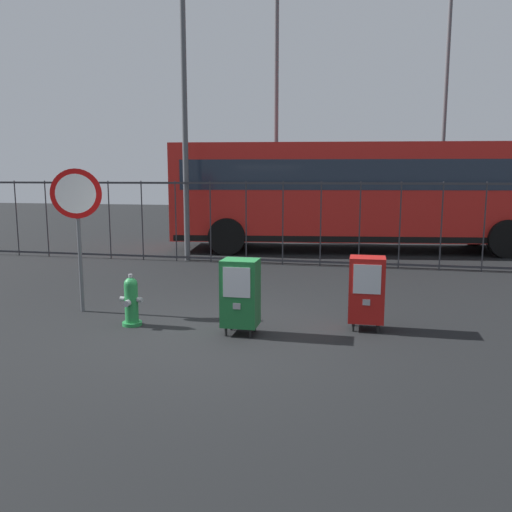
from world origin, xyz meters
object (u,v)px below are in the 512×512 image
Objects in this scene: street_light_near_left at (446,90)px; street_light_far_left at (184,86)px; newspaper_box_primary at (367,289)px; stop_sign at (77,210)px; newspaper_box_secondary at (240,293)px; fire_hydrant at (131,301)px; bus_near at (360,191)px; street_light_near_right at (276,97)px.

street_light_near_left is 9.35m from street_light_far_left.
street_light_far_left is at bearing 130.52° from newspaper_box_primary.
newspaper_box_secondary is at bearing -12.73° from stop_sign.
stop_sign is 13.73m from street_light_near_left.
street_light_near_left reaches higher than street_light_far_left.
bus_near is (3.04, 8.52, 1.36)m from fire_hydrant.
bus_near is (1.42, 8.59, 1.14)m from newspaper_box_secondary.
street_light_far_left is at bearing -137.47° from street_light_near_left.
street_light_far_left is (-4.21, -2.82, 2.57)m from bus_near.
stop_sign is 0.21× the size of bus_near.
newspaper_box_primary is 0.12× the size of street_light_near_left.
street_light_near_right is (-2.90, 9.34, 4.00)m from newspaper_box_primary.
bus_near is (-0.24, 8.03, 1.14)m from newspaper_box_primary.
street_light_near_right is at bearing 87.82° from fire_hydrant.
bus_near reaches higher than newspaper_box_secondary.
bus_near is 1.24× the size of street_light_near_left.
street_light_near_left is at bearing 64.64° from fire_hydrant.
stop_sign is at bearing 167.27° from newspaper_box_secondary.
street_light_near_left is at bearing 22.24° from street_light_near_right.
street_light_near_left reaches higher than stop_sign.
newspaper_box_primary is 10.57m from street_light_near_right.
street_light_near_left is at bearing 71.36° from newspaper_box_secondary.
newspaper_box_secondary is 2.97m from stop_sign.
street_light_near_right is 1.08× the size of street_light_far_left.
fire_hydrant is 0.09× the size of street_light_near_left.
newspaper_box_secondary is at bearing -108.64° from street_light_near_left.
street_light_far_left reaches higher than newspaper_box_primary.
bus_near is at bearing -26.25° from street_light_near_right.
street_light_near_right is at bearing 107.25° from newspaper_box_primary.
bus_near is 1.35× the size of street_light_near_right.
bus_near is at bearing 91.71° from newspaper_box_primary.
newspaper_box_secondary is 0.13× the size of street_light_near_right.
stop_sign is at bearing -89.16° from street_light_far_left.
street_light_far_left is at bearing 101.69° from fire_hydrant.
newspaper_box_secondary is 0.09× the size of bus_near.
fire_hydrant is at bearing -26.29° from stop_sign.
street_light_near_left reaches higher than newspaper_box_secondary.
street_light_near_left reaches higher than street_light_near_right.
stop_sign reaches higher than newspaper_box_secondary.
street_light_far_left reaches higher than bus_near.
newspaper_box_primary is 1.75m from newspaper_box_secondary.
newspaper_box_primary is 12.55m from street_light_near_left.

